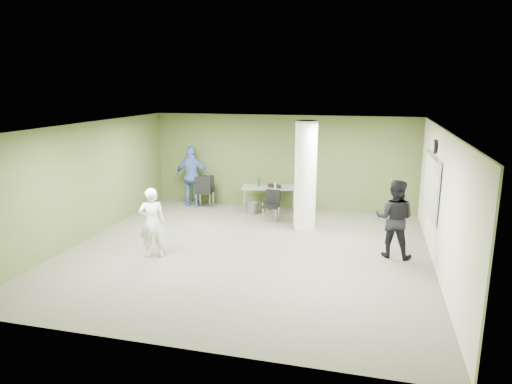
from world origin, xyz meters
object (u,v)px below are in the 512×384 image
(woman_white, at_px, (152,223))
(man_black, at_px, (394,219))
(chair_back_left, at_px, (204,189))
(folding_table, at_px, (269,188))
(man_blue, at_px, (192,177))

(woman_white, relative_size, man_black, 0.90)
(chair_back_left, xyz_separation_m, woman_white, (0.37, -4.08, 0.19))
(man_black, bearing_deg, folding_table, -30.18)
(man_blue, bearing_deg, man_black, 149.40)
(woman_white, height_order, man_black, man_black)
(folding_table, relative_size, woman_white, 1.09)
(folding_table, bearing_deg, man_blue, 169.82)
(chair_back_left, height_order, woman_white, woman_white)
(folding_table, distance_m, woman_white, 4.54)
(folding_table, distance_m, man_blue, 2.43)
(chair_back_left, bearing_deg, woman_white, 87.56)
(folding_table, relative_size, man_blue, 0.90)
(folding_table, distance_m, chair_back_left, 2.00)
(woman_white, bearing_deg, folding_table, -136.29)
(man_black, xyz_separation_m, man_blue, (-5.84, 2.90, 0.08))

